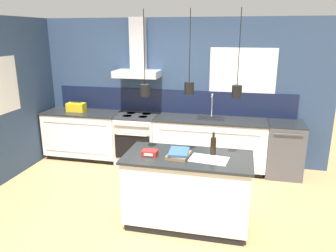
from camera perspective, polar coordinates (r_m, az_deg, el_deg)
ground_plane at (r=4.63m, az=-4.81°, el=-14.54°), size 16.00×16.00×0.00m
wall_back at (r=6.01m, az=0.39°, el=6.51°), size 5.60×2.26×2.60m
wall_left at (r=5.89m, az=-26.18°, el=4.16°), size 0.08×3.80×2.60m
counter_run_left at (r=6.48m, az=-14.44°, el=-1.43°), size 1.44×0.64×0.91m
counter_run_sink at (r=5.82m, az=7.25°, el=-3.03°), size 1.93×0.64×1.32m
oven_range at (r=6.07m, az=-5.33°, el=-2.22°), size 0.74×0.66×0.91m
dishwasher at (r=5.85m, az=19.56°, el=-3.83°), size 0.58×0.65×0.91m
kitchen_island at (r=4.16m, az=3.38°, el=-11.04°), size 1.55×0.77×0.91m
bottle_on_island at (r=4.00m, az=7.88°, el=-3.43°), size 0.07×0.07×0.29m
book_stack at (r=3.95m, az=1.89°, el=-4.85°), size 0.27×0.35×0.07m
red_supply_box at (r=3.99m, az=-3.18°, el=-4.69°), size 0.18×0.13×0.07m
paper_pile at (r=3.90m, az=7.12°, el=-5.77°), size 0.48×0.34×0.01m
yellow_toolbox at (r=6.40m, az=-15.69°, el=3.17°), size 0.34×0.18×0.19m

